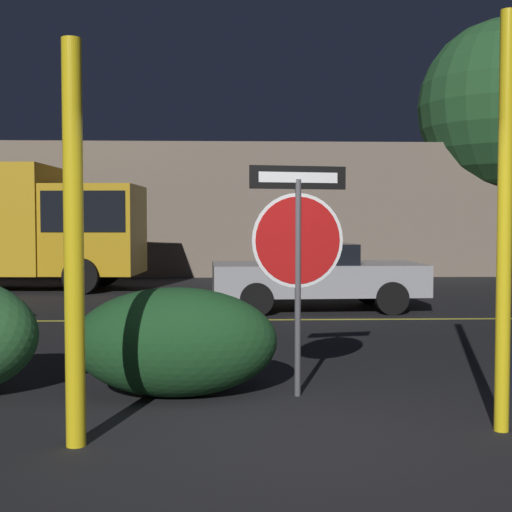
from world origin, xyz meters
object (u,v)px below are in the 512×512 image
yellow_pole_left (74,245)px  passing_car_2 (316,275)px  delivery_truck (25,223)px  tree_0 (505,107)px  stop_sign (298,237)px  hedge_bush_2 (175,342)px  yellow_pole_right (505,223)px

yellow_pole_left → passing_car_2: yellow_pole_left is taller
yellow_pole_left → delivery_truck: delivery_truck is taller
yellow_pole_left → tree_0: bearing=60.0°
stop_sign → delivery_truck: bearing=106.2°
tree_0 → stop_sign: bearing=-117.3°
stop_sign → yellow_pole_left: 2.33m
stop_sign → passing_car_2: 6.95m
hedge_bush_2 → delivery_truck: size_ratio=0.33×
yellow_pole_right → tree_0: (6.57, 16.87, 3.67)m
hedge_bush_2 → delivery_truck: 12.04m
yellow_pole_right → hedge_bush_2: yellow_pole_right is taller
tree_0 → yellow_pole_right: bearing=-111.3°
yellow_pole_right → passing_car_2: yellow_pole_right is taller
tree_0 → delivery_truck: bearing=-161.9°
stop_sign → hedge_bush_2: size_ratio=1.13×
yellow_pole_left → yellow_pole_right: bearing=4.4°
delivery_truck → yellow_pole_right: bearing=34.0°
yellow_pole_left → yellow_pole_right: 3.34m
tree_0 → yellow_pole_left: bearing=-120.0°
yellow_pole_left → delivery_truck: size_ratio=0.51×
passing_car_2 → delivery_truck: delivery_truck is taller
yellow_pole_left → hedge_bush_2: size_ratio=1.54×
hedge_bush_2 → yellow_pole_right: bearing=-25.1°
yellow_pole_right → delivery_truck: 14.32m
delivery_truck → stop_sign: bearing=30.8°
stop_sign → tree_0: bearing=51.6°
stop_sign → hedge_bush_2: stop_sign is taller
yellow_pole_right → passing_car_2: (-0.52, 8.04, -1.00)m
yellow_pole_right → passing_car_2: 8.12m
passing_car_2 → tree_0: (7.10, 8.83, 4.67)m
yellow_pole_left → passing_car_2: bearing=71.3°
stop_sign → delivery_truck: (-5.73, 11.14, 0.14)m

